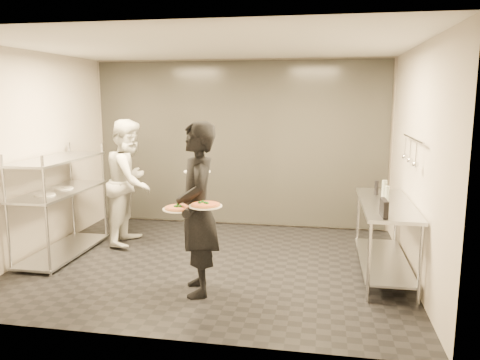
% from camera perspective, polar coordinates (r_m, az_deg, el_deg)
% --- Properties ---
extents(room_shell, '(5.00, 4.00, 2.80)m').
position_cam_1_polar(room_shell, '(7.13, -1.27, 3.79)').
color(room_shell, black).
rests_on(room_shell, ground).
extents(pass_rack, '(0.60, 1.60, 1.50)m').
position_cam_1_polar(pass_rack, '(6.91, -21.05, -2.39)').
color(pass_rack, '#B9BBC0').
rests_on(pass_rack, ground).
extents(prep_counter, '(0.60, 1.80, 0.92)m').
position_cam_1_polar(prep_counter, '(6.02, 17.28, -5.35)').
color(prep_counter, '#B9BBC0').
rests_on(prep_counter, ground).
extents(utensil_rail, '(0.07, 1.20, 0.31)m').
position_cam_1_polar(utensil_rail, '(5.89, 20.14, 3.28)').
color(utensil_rail, '#B9BBC0').
rests_on(utensil_rail, room_shell).
extents(waiter, '(0.67, 0.82, 1.93)m').
position_cam_1_polar(waiter, '(5.18, -5.23, -3.58)').
color(waiter, black).
rests_on(waiter, ground).
extents(chef, '(0.74, 0.93, 1.86)m').
position_cam_1_polar(chef, '(7.17, -13.25, -0.23)').
color(chef, silver).
rests_on(chef, ground).
extents(pizza_plate_near, '(0.36, 0.36, 0.05)m').
position_cam_1_polar(pizza_plate_near, '(5.06, -7.43, -3.42)').
color(pizza_plate_near, white).
rests_on(pizza_plate_near, waiter).
extents(pizza_plate_far, '(0.35, 0.35, 0.05)m').
position_cam_1_polar(pizza_plate_far, '(4.91, -4.22, -3.07)').
color(pizza_plate_far, white).
rests_on(pizza_plate_far, waiter).
extents(salad_plate, '(0.31, 0.31, 0.07)m').
position_cam_1_polar(salad_plate, '(5.37, -5.25, 1.21)').
color(salad_plate, white).
rests_on(salad_plate, waiter).
extents(pos_monitor, '(0.07, 0.26, 0.19)m').
position_cam_1_polar(pos_monitor, '(5.22, 17.15, -3.30)').
color(pos_monitor, black).
rests_on(pos_monitor, prep_counter).
extents(bottle_green, '(0.07, 0.07, 0.23)m').
position_cam_1_polar(bottle_green, '(6.15, 17.18, -1.10)').
color(bottle_green, gray).
rests_on(bottle_green, prep_counter).
extents(bottle_clear, '(0.06, 0.06, 0.19)m').
position_cam_1_polar(bottle_clear, '(6.01, 17.49, -1.59)').
color(bottle_clear, gray).
rests_on(bottle_clear, prep_counter).
extents(bottle_dark, '(0.05, 0.05, 0.19)m').
position_cam_1_polar(bottle_dark, '(6.35, 16.30, -0.91)').
color(bottle_dark, black).
rests_on(bottle_dark, prep_counter).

